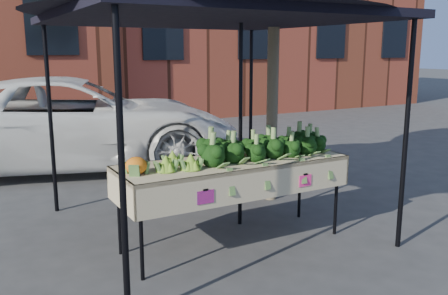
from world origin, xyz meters
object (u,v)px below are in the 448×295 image
table (233,203)px  vehicle (67,0)px  street_tree (274,39)px  canopy (210,109)px

table → vehicle: (-0.67, 4.32, 2.37)m
street_tree → canopy: bearing=-155.5°
vehicle → street_tree: (1.91, -3.21, -0.67)m
canopy → vehicle: bearing=100.3°
table → vehicle: vehicle is taller
vehicle → street_tree: vehicle is taller
canopy → vehicle: vehicle is taller
street_tree → vehicle: bearing=120.7°
canopy → vehicle: (-0.68, 3.77, 1.45)m
table → canopy: 1.07m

